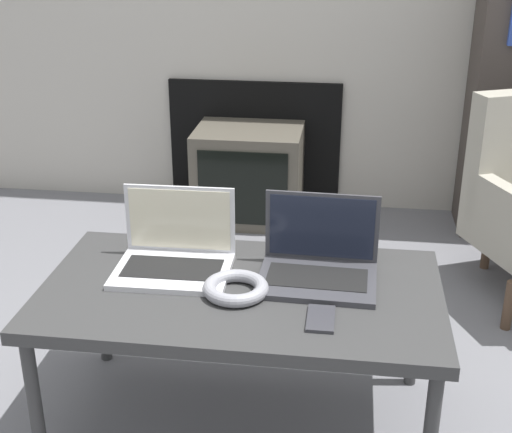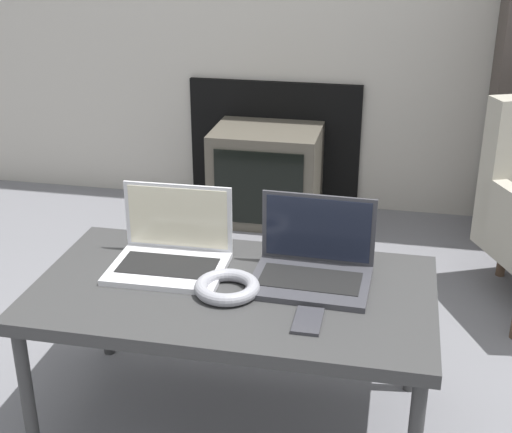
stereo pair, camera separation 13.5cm
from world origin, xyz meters
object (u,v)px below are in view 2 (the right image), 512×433
object	(u,v)px
laptop_left	(172,250)
laptop_right	(313,263)
headphones	(227,287)
phone	(308,321)
tv	(266,174)

from	to	relation	value
laptop_left	laptop_right	bearing A→B (deg)	-1.10
headphones	phone	distance (m)	0.25
laptop_right	phone	world-z (taller)	laptop_right
laptop_left	phone	size ratio (longest dim) A/B	2.62
headphones	tv	xyz separation A→B (m)	(-0.19, 1.53, -0.24)
laptop_left	phone	distance (m)	0.48
tv	laptop_right	bearing A→B (deg)	-74.18
laptop_right	tv	world-z (taller)	laptop_right
phone	tv	bearing A→B (deg)	104.31
laptop_left	phone	xyz separation A→B (m)	(0.42, -0.23, -0.04)
laptop_left	laptop_right	distance (m)	0.40
phone	laptop_right	bearing A→B (deg)	94.76
headphones	phone	bearing A→B (deg)	-24.10
headphones	tv	distance (m)	1.56
laptop_right	tv	size ratio (longest dim) A/B	0.65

